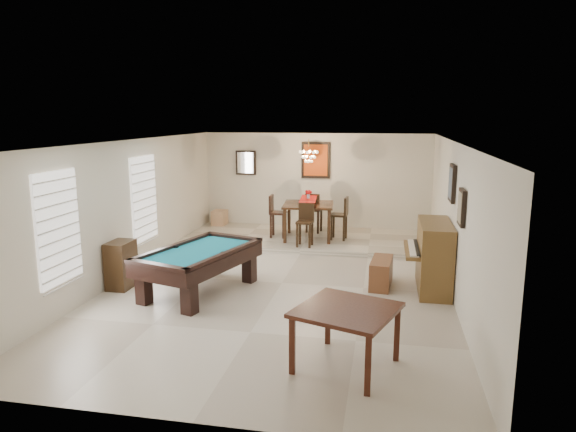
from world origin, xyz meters
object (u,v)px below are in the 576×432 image
(upright_piano, at_px, (426,256))
(apothecary_chest, at_px, (121,265))
(chandelier, at_px, (309,152))
(dining_table, at_px, (308,219))
(corner_bench, at_px, (220,218))
(square_table, at_px, (346,338))
(pool_table, at_px, (200,272))
(dining_chair_south, at_px, (305,225))
(dining_chair_north, at_px, (314,213))
(dining_chair_east, at_px, (339,218))
(flower_vase, at_px, (308,194))
(dining_chair_west, at_px, (278,216))
(piano_bench, at_px, (381,273))

(upright_piano, xyz_separation_m, apothecary_chest, (-5.35, -0.95, -0.18))
(chandelier, bearing_deg, dining_table, -80.77)
(corner_bench, bearing_deg, square_table, -60.89)
(pool_table, relative_size, chandelier, 3.74)
(square_table, distance_m, dining_chair_south, 5.50)
(pool_table, xyz_separation_m, dining_chair_south, (1.37, 3.07, 0.23))
(dining_chair_north, relative_size, dining_chair_east, 0.98)
(pool_table, xyz_separation_m, flower_vase, (1.33, 3.84, 0.83))
(flower_vase, relative_size, corner_bench, 0.49)
(pool_table, height_order, dining_chair_north, dining_chair_north)
(square_table, bearing_deg, pool_table, 140.44)
(dining_chair_north, relative_size, corner_bench, 2.28)
(dining_chair_west, bearing_deg, corner_bench, 58.43)
(apothecary_chest, bearing_deg, dining_chair_north, 58.27)
(chandelier, bearing_deg, dining_chair_south, -86.18)
(pool_table, bearing_deg, dining_chair_west, 97.98)
(apothecary_chest, bearing_deg, square_table, -27.85)
(piano_bench, bearing_deg, corner_bench, 137.63)
(dining_chair_east, bearing_deg, apothecary_chest, -37.02)
(dining_table, relative_size, dining_chair_south, 1.22)
(square_table, xyz_separation_m, flower_vase, (-1.40, 6.09, 0.82))
(square_table, xyz_separation_m, upright_piano, (1.15, 3.17, 0.23))
(piano_bench, height_order, dining_chair_south, dining_chair_south)
(square_table, distance_m, dining_chair_north, 6.95)
(pool_table, distance_m, corner_bench, 5.11)
(dining_chair_north, bearing_deg, dining_chair_west, 50.11)
(dining_chair_south, distance_m, dining_chair_west, 1.11)
(pool_table, bearing_deg, dining_chair_north, 89.93)
(upright_piano, bearing_deg, dining_chair_south, 139.37)
(dining_table, bearing_deg, dining_chair_north, 86.70)
(piano_bench, bearing_deg, dining_chair_south, 129.30)
(flower_vase, relative_size, chandelier, 0.36)
(apothecary_chest, height_order, dining_table, dining_table)
(dining_table, xyz_separation_m, dining_chair_east, (0.73, 0.05, 0.03))
(dining_chair_south, bearing_deg, upright_piano, -37.59)
(dining_table, xyz_separation_m, chandelier, (-0.02, 0.12, 1.59))
(dining_chair_north, distance_m, corner_bench, 2.70)
(apothecary_chest, xyz_separation_m, dining_chair_south, (2.84, 3.10, 0.18))
(apothecary_chest, xyz_separation_m, chandelier, (2.78, 3.99, 1.77))
(square_table, bearing_deg, dining_chair_west, 109.33)
(dining_table, distance_m, chandelier, 1.60)
(upright_piano, bearing_deg, flower_vase, 131.07)
(square_table, xyz_separation_m, dining_table, (-1.40, 6.09, 0.22))
(flower_vase, height_order, chandelier, chandelier)
(piano_bench, relative_size, dining_chair_east, 0.87)
(dining_chair_north, bearing_deg, dining_table, 94.68)
(square_table, bearing_deg, chandelier, 102.86)
(dining_chair_east, distance_m, chandelier, 1.74)
(upright_piano, distance_m, apothecary_chest, 5.44)
(dining_chair_south, height_order, chandelier, chandelier)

